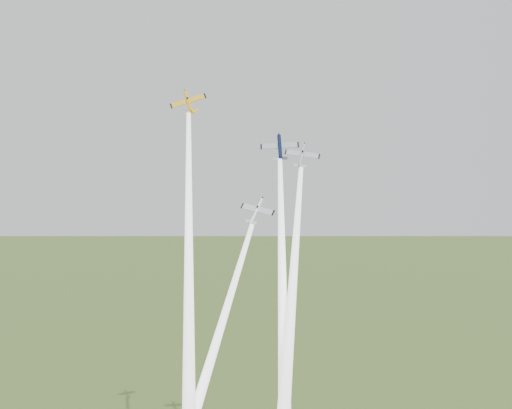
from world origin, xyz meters
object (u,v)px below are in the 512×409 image
at_px(plane_silver_low, 256,211).
at_px(plane_navy, 280,147).
at_px(plane_yellow, 189,102).
at_px(plane_silver_right, 302,156).

bearing_deg(plane_silver_low, plane_navy, 91.62).
xyz_separation_m(plane_yellow, plane_navy, (19.48, -1.00, -9.67)).
relative_size(plane_navy, plane_silver_low, 1.14).
xyz_separation_m(plane_navy, plane_silver_low, (-4.16, -10.97, -12.76)).
distance_m(plane_yellow, plane_silver_right, 27.22).
bearing_deg(plane_navy, plane_silver_low, -114.41).
distance_m(plane_navy, plane_silver_low, 17.33).
relative_size(plane_silver_right, plane_silver_low, 1.01).
bearing_deg(plane_yellow, plane_silver_low, -47.79).
bearing_deg(plane_navy, plane_yellow, 173.42).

